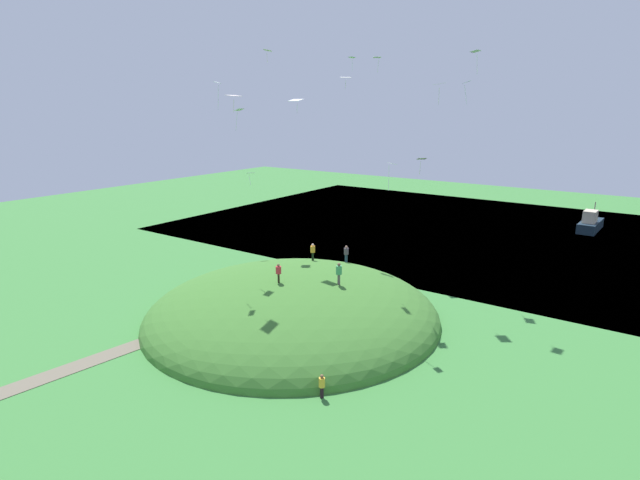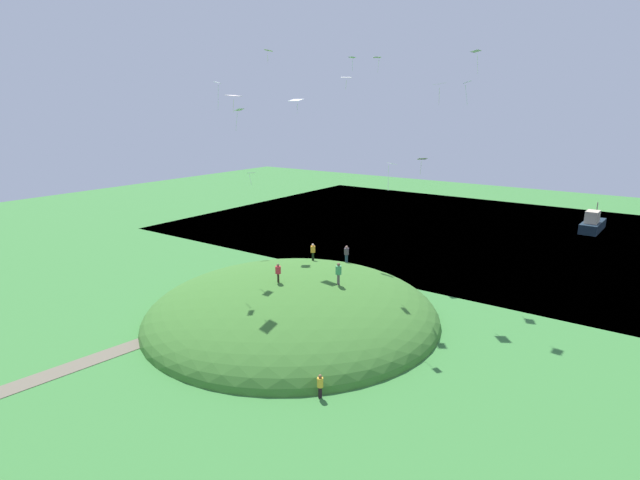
% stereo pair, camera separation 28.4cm
% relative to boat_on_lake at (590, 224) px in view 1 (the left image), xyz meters
% --- Properties ---
extents(ground_plane, '(160.00, 160.00, 0.00)m').
position_rel_boat_on_lake_xyz_m(ground_plane, '(42.88, -14.73, -1.04)').
color(ground_plane, '#387835').
extents(lake_water, '(54.25, 80.00, 0.40)m').
position_rel_boat_on_lake_xyz_m(lake_water, '(9.88, -14.73, -1.24)').
color(lake_water, '#2E5272').
rests_on(lake_water, ground_plane).
extents(grass_hill, '(24.82, 24.51, 7.24)m').
position_rel_boat_on_lake_xyz_m(grass_hill, '(49.33, -15.91, -1.04)').
color(grass_hill, '#3B702B').
rests_on(grass_hill, ground_plane).
extents(dirt_path, '(17.59, 3.88, 0.04)m').
position_rel_boat_on_lake_xyz_m(dirt_path, '(64.61, -22.76, -1.02)').
color(dirt_path, '#68604F').
rests_on(dirt_path, ground_plane).
extents(boat_on_lake, '(7.42, 2.64, 3.91)m').
position_rel_boat_on_lake_xyz_m(boat_on_lake, '(0.00, 0.00, 0.00)').
color(boat_on_lake, '#162632').
rests_on(boat_on_lake, lake_water).
extents(person_near_shore, '(0.62, 0.62, 1.56)m').
position_rel_boat_on_lake_xyz_m(person_near_shore, '(51.07, -15.91, 3.51)').
color(person_near_shore, black).
rests_on(person_near_shore, grass_hill).
extents(person_walking_path, '(0.67, 0.67, 1.81)m').
position_rel_boat_on_lake_xyz_m(person_walking_path, '(48.33, -11.96, 3.50)').
color(person_walking_path, '#574B4A').
rests_on(person_walking_path, grass_hill).
extents(person_watching_kites, '(0.55, 0.55, 1.64)m').
position_rel_boat_on_lake_xyz_m(person_watching_kites, '(43.21, -18.22, 3.05)').
color(person_watching_kites, black).
rests_on(person_watching_kites, grass_hill).
extents(person_on_hilltop, '(0.54, 0.54, 1.70)m').
position_rel_boat_on_lake_xyz_m(person_on_hilltop, '(40.65, -16.08, 2.60)').
color(person_on_hilltop, '#213749').
rests_on(person_on_hilltop, grass_hill).
extents(person_with_child, '(0.46, 0.46, 1.58)m').
position_rel_boat_on_lake_xyz_m(person_with_child, '(58.03, -6.85, -0.06)').
color(person_with_child, black).
rests_on(person_with_child, ground_plane).
extents(kite_0, '(1.16, 0.84, 1.29)m').
position_rel_boat_on_lake_xyz_m(kite_0, '(51.99, -19.17, 16.92)').
color(kite_0, white).
extents(kite_1, '(0.74, 0.66, 2.18)m').
position_rel_boat_on_lake_xyz_m(kite_1, '(51.15, -21.68, 17.72)').
color(kite_1, white).
extents(kite_2, '(1.21, 1.04, 2.13)m').
position_rel_boat_on_lake_xyz_m(kite_2, '(32.94, -8.10, 18.28)').
color(kite_2, white).
extents(kite_3, '(0.98, 0.69, 1.91)m').
position_rel_boat_on_lake_xyz_m(kite_3, '(36.75, -6.15, 20.52)').
color(kite_3, white).
extents(kite_4, '(1.24, 1.26, 1.23)m').
position_rel_boat_on_lake_xyz_m(kite_4, '(35.96, -19.35, 19.01)').
color(kite_4, white).
extents(kite_5, '(1.11, 1.05, 1.30)m').
position_rel_boat_on_lake_xyz_m(kite_5, '(40.87, -13.15, 20.15)').
color(kite_5, white).
extents(kite_6, '(1.40, 1.32, 1.26)m').
position_rel_boat_on_lake_xyz_m(kite_6, '(40.52, -25.53, 21.53)').
color(kite_6, '#F3E1D0').
extents(kite_7, '(0.87, 0.65, 1.84)m').
position_rel_boat_on_lake_xyz_m(kite_7, '(49.15, -21.39, 15.82)').
color(kite_7, white).
extents(kite_8, '(0.94, 0.87, 1.31)m').
position_rel_boat_on_lake_xyz_m(kite_8, '(43.21, -25.87, 9.74)').
color(kite_8, white).
extents(kite_9, '(1.45, 1.40, 1.81)m').
position_rel_boat_on_lake_xyz_m(kite_9, '(37.72, -8.78, 18.01)').
color(kite_9, silver).
extents(kite_10, '(0.76, 0.82, 2.09)m').
position_rel_boat_on_lake_xyz_m(kite_10, '(46.86, -8.39, 11.87)').
color(kite_10, white).
extents(kite_11, '(0.83, 1.19, 1.21)m').
position_rel_boat_on_lake_xyz_m(kite_11, '(44.39, -19.11, 16.72)').
color(kite_11, white).
extents(kite_12, '(0.71, 0.79, 1.16)m').
position_rel_boat_on_lake_xyz_m(kite_12, '(41.79, -15.07, 20.16)').
color(kite_12, white).
extents(kite_13, '(1.09, 1.09, 1.69)m').
position_rel_boat_on_lake_xyz_m(kite_13, '(33.31, -11.98, 11.13)').
color(kite_13, silver).
extents(mooring_post, '(0.14, 0.14, 0.86)m').
position_rel_boat_on_lake_xyz_m(mooring_post, '(36.97, -15.23, -0.62)').
color(mooring_post, brown).
rests_on(mooring_post, ground_plane).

